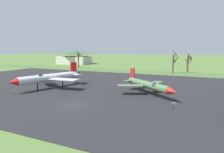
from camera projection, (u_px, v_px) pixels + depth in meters
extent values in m
plane|color=#4C6B33|center=(71.00, 106.00, 28.83)|extent=(600.00, 600.00, 0.00)
cube|color=black|center=(112.00, 87.00, 42.74)|extent=(104.42, 51.32, 0.05)
cube|color=#43612E|center=(146.00, 72.00, 71.35)|extent=(164.42, 12.00, 0.06)
cylinder|color=#4C6B47|center=(147.00, 85.00, 35.88)|extent=(9.72, 8.31, 1.33)
cone|color=#B21E1E|center=(173.00, 92.00, 29.99)|extent=(2.19, 2.11, 1.22)
cylinder|color=black|center=(130.00, 80.00, 41.20)|extent=(1.15, 1.18, 0.93)
ellipsoid|color=#19232D|center=(155.00, 85.00, 33.90)|extent=(0.90, 1.70, 0.85)
cube|color=#4C6B47|center=(130.00, 85.00, 35.75)|extent=(4.99, 3.52, 0.12)
cube|color=#4C6B47|center=(155.00, 83.00, 38.40)|extent=(2.76, 4.92, 0.12)
cube|color=#B21E1E|center=(132.00, 73.00, 40.26)|extent=(1.27, 1.08, 2.03)
cube|color=#4C6B47|center=(128.00, 81.00, 39.93)|extent=(1.99, 2.05, 0.12)
cube|color=#4C6B47|center=(137.00, 80.00, 40.88)|extent=(1.99, 2.05, 0.12)
cylinder|color=black|center=(156.00, 94.00, 33.83)|extent=(0.18, 0.18, 1.24)
cylinder|color=black|center=(139.00, 89.00, 38.30)|extent=(0.18, 0.18, 1.24)
cylinder|color=black|center=(173.00, 107.00, 27.05)|extent=(0.08, 0.08, 0.76)
cube|color=white|center=(173.00, 103.00, 26.98)|extent=(0.66, 0.26, 0.33)
cylinder|color=silver|center=(50.00, 78.00, 41.89)|extent=(5.44, 14.19, 1.65)
cone|color=red|center=(13.00, 82.00, 35.82)|extent=(1.91, 2.02, 1.52)
cylinder|color=black|center=(77.00, 74.00, 47.57)|extent=(1.35, 1.18, 1.15)
ellipsoid|color=#19232D|center=(41.00, 77.00, 40.09)|extent=(1.07, 2.02, 1.01)
cube|color=silver|center=(44.00, 76.00, 45.00)|extent=(6.35, 5.53, 0.15)
cube|color=silver|center=(64.00, 79.00, 40.12)|extent=(6.24, 2.91, 0.15)
cube|color=red|center=(73.00, 67.00, 46.57)|extent=(0.68, 1.79, 2.22)
cube|color=silver|center=(70.00, 74.00, 47.54)|extent=(2.27, 2.00, 0.15)
cube|color=silver|center=(77.00, 75.00, 45.90)|extent=(2.27, 2.00, 0.15)
cylinder|color=black|center=(37.00, 87.00, 39.73)|extent=(0.22, 0.22, 1.54)
cylinder|color=black|center=(63.00, 83.00, 44.51)|extent=(0.22, 0.22, 1.54)
cylinder|color=black|center=(13.00, 93.00, 35.99)|extent=(0.08, 0.08, 0.57)
cube|color=white|center=(13.00, 91.00, 35.93)|extent=(0.55, 0.34, 0.30)
cylinder|color=brown|center=(78.00, 60.00, 87.45)|extent=(0.63, 0.63, 7.23)
cylinder|color=brown|center=(79.00, 56.00, 87.74)|extent=(1.38, 0.67, 1.46)
cylinder|color=brown|center=(76.00, 55.00, 86.77)|extent=(1.89, 2.12, 1.54)
cylinder|color=brown|center=(78.00, 56.00, 86.65)|extent=(1.25, 0.96, 1.79)
cylinder|color=brown|center=(78.00, 55.00, 86.61)|extent=(1.24, 0.95, 1.66)
cylinder|color=brown|center=(80.00, 55.00, 86.65)|extent=(0.41, 2.06, 1.62)
cylinder|color=#42382D|center=(173.00, 64.00, 67.88)|extent=(0.47, 0.47, 6.58)
cylinder|color=#42382D|center=(175.00, 54.00, 66.27)|extent=(2.03, 1.65, 2.52)
cylinder|color=#42382D|center=(174.00, 57.00, 68.04)|extent=(1.60, 0.74, 2.40)
cylinder|color=#42382D|center=(175.00, 61.00, 67.73)|extent=(0.91, 1.61, 1.76)
cylinder|color=#42382D|center=(176.00, 60.00, 68.00)|extent=(1.80, 1.98, 2.01)
cylinder|color=#42382D|center=(175.00, 61.00, 67.04)|extent=(1.24, 1.23, 1.48)
cylinder|color=brown|center=(188.00, 64.00, 69.74)|extent=(0.64, 0.64, 6.30)
cylinder|color=brown|center=(189.00, 60.00, 68.77)|extent=(1.45, 1.17, 1.23)
cylinder|color=brown|center=(188.00, 61.00, 68.61)|extent=(2.22, 0.44, 1.34)
cylinder|color=brown|center=(189.00, 59.00, 70.14)|extent=(1.90, 0.76, 2.27)
cylinder|color=brown|center=(191.00, 59.00, 69.00)|extent=(0.34, 2.40, 1.52)
cylinder|color=brown|center=(190.00, 57.00, 68.52)|extent=(1.69, 1.62, 2.25)
cube|color=beige|center=(75.00, 60.00, 113.53)|extent=(18.66, 16.16, 4.47)
pyramid|color=#38563D|center=(75.00, 52.00, 112.87)|extent=(19.60, 16.97, 2.47)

